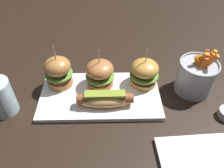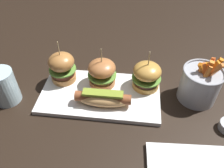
% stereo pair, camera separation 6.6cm
% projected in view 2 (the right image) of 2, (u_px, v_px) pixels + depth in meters
% --- Properties ---
extents(ground_plane, '(3.00, 3.00, 0.00)m').
position_uv_depth(ground_plane, '(100.00, 96.00, 0.70)').
color(ground_plane, black).
extents(platter_main, '(0.36, 0.20, 0.01)m').
position_uv_depth(platter_main, '(100.00, 94.00, 0.69)').
color(platter_main, white).
rests_on(platter_main, ground).
extents(hot_dog, '(0.16, 0.05, 0.05)m').
position_uv_depth(hot_dog, '(103.00, 99.00, 0.64)').
color(hot_dog, '#E1A664').
rests_on(hot_dog, platter_main).
extents(slider_left, '(0.08, 0.08, 0.14)m').
position_uv_depth(slider_left, '(62.00, 67.00, 0.70)').
color(slider_left, '#B07339').
rests_on(slider_left, platter_main).
extents(slider_center, '(0.09, 0.09, 0.13)m').
position_uv_depth(slider_center, '(101.00, 72.00, 0.69)').
color(slider_center, '#B06B3A').
rests_on(slider_center, platter_main).
extents(slider_right, '(0.09, 0.09, 0.13)m').
position_uv_depth(slider_right, '(147.00, 75.00, 0.68)').
color(slider_right, '#C38B3B').
rests_on(slider_right, platter_main).
extents(fries_bucket, '(0.12, 0.12, 0.15)m').
position_uv_depth(fries_bucket, '(200.00, 84.00, 0.66)').
color(fries_bucket, '#A8AAB2').
rests_on(fries_bucket, ground).
extents(water_glass, '(0.08, 0.08, 0.11)m').
position_uv_depth(water_glass, '(4.00, 87.00, 0.65)').
color(water_glass, silver).
rests_on(water_glass, ground).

